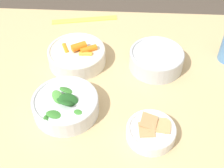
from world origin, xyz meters
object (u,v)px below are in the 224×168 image
bowl_carrots (77,55)px  bowl_cookies (151,131)px  bowl_beans_hotdog (156,60)px  bowl_greens (66,105)px  ruler (85,20)px

bowl_carrots → bowl_cookies: bowl_carrots is taller
bowl_carrots → bowl_beans_hotdog: 0.26m
bowl_greens → ruler: 0.46m
bowl_greens → bowl_cookies: size_ratio=1.42×
bowl_greens → bowl_beans_hotdog: 0.33m
bowl_carrots → ruler: size_ratio=0.74×
bowl_greens → ruler: size_ratio=0.73×
bowl_greens → bowl_cookies: (0.23, -0.07, -0.01)m
bowl_greens → bowl_beans_hotdog: (0.26, 0.21, -0.00)m
bowl_greens → ruler: (-0.00, 0.46, -0.03)m
bowl_carrots → bowl_cookies: size_ratio=1.44×
ruler → bowl_greens: bearing=-89.5°
bowl_cookies → bowl_greens: bearing=163.2°
bowl_carrots → ruler: (-0.01, 0.25, -0.03)m
bowl_beans_hotdog → ruler: bowl_beans_hotdog is taller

